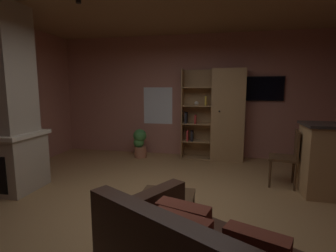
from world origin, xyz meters
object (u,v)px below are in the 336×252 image
Objects in this scene: coffee_table at (165,205)px; wall_mounted_tv at (261,89)px; stone_fireplace at (2,109)px; table_book_0 at (171,197)px; table_book_1 at (162,194)px; bookshelf_cabinet at (223,116)px; dining_chair at (289,154)px; potted_floor_plant at (140,142)px.

coffee_table is 3.87m from wall_mounted_tv.
coffee_table is at bearing -15.65° from stone_fireplace.
stone_fireplace is 2.99m from table_book_0.
bookshelf_cabinet is at bearing 78.34° from table_book_1.
coffee_table is 0.68× the size of dining_chair.
bookshelf_cabinet is 2.13× the size of wall_mounted_tv.
dining_chair is 1.40× the size of potted_floor_plant.
wall_mounted_tv is at bearing 67.37° from coffee_table.
stone_fireplace is 2.89m from table_book_1.
bookshelf_cabinet is 3.28m from table_book_1.
wall_mounted_tv is (1.41, 3.39, 1.24)m from coffee_table.
table_book_1 is at bearing 169.90° from coffee_table.
potted_floor_plant is 2.96m from wall_mounted_tv.
table_book_1 reaches higher than table_book_0.
bookshelf_cabinet reaches higher than dining_chair.
wall_mounted_tv is (1.35, 3.38, 1.14)m from table_book_0.
table_book_1 reaches higher than coffee_table.
bookshelf_cabinet reaches higher than table_book_0.
table_book_1 is at bearing -113.26° from wall_mounted_tv.
bookshelf_cabinet is 16.47× the size of table_book_1.
potted_floor_plant is (-2.89, 1.21, -0.18)m from dining_chair.
table_book_0 is 0.11m from table_book_1.
table_book_0 is 2.37m from dining_chair.
bookshelf_cabinet reaches higher than table_book_1.
table_book_0 is at bearing -99.85° from bookshelf_cabinet.
stone_fireplace reaches higher than coffee_table.
wall_mounted_tv is (4.12, 2.63, 0.31)m from stone_fireplace.
stone_fireplace is 4.25× the size of potted_floor_plant.
bookshelf_cabinet is 1.01m from wall_mounted_tv.
bookshelf_cabinet is 3.18× the size of coffee_table.
table_book_0 is at bearing -0.61° from table_book_1.
stone_fireplace is 1.40× the size of bookshelf_cabinet.
stone_fireplace is 2.97× the size of wall_mounted_tv.
wall_mounted_tv is at bearing 68.24° from table_book_0.
bookshelf_cabinet reaches higher than potted_floor_plant.
table_book_1 is at bearing -101.66° from bookshelf_cabinet.
potted_floor_plant is at bearing -174.09° from bookshelf_cabinet.
potted_floor_plant is (-1.31, 2.98, -0.08)m from table_book_0.
dining_chair is 3.14m from potted_floor_plant.
table_book_1 is 2.44m from dining_chair.
potted_floor_plant is at bearing 112.74° from coffee_table.
stone_fireplace reaches higher than potted_floor_plant.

